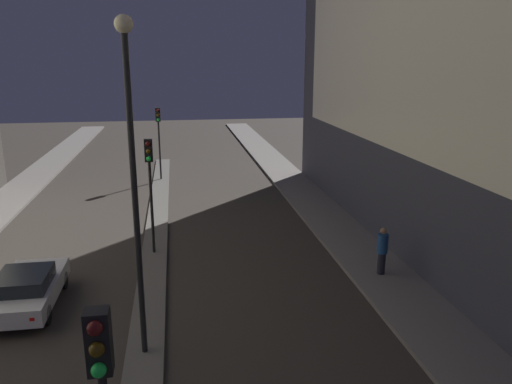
# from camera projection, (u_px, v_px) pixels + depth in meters

# --- Properties ---
(median_strip) EXTENTS (1.05, 37.40, 0.12)m
(median_strip) POSITION_uv_depth(u_px,v_px,m) (156.00, 241.00, 22.46)
(median_strip) COLOR #56544F
(median_strip) RESTS_ON ground
(traffic_light_mid) EXTENTS (0.32, 0.42, 4.78)m
(traffic_light_mid) POSITION_uv_depth(u_px,v_px,m) (150.00, 171.00, 20.05)
(traffic_light_mid) COLOR black
(traffic_light_mid) RESTS_ON median_strip
(traffic_light_far) EXTENTS (0.32, 0.42, 4.78)m
(traffic_light_far) POSITION_uv_depth(u_px,v_px,m) (159.00, 127.00, 32.82)
(traffic_light_far) COLOR black
(traffic_light_far) RESTS_ON median_strip
(street_lamp) EXTENTS (0.45, 0.45, 8.88)m
(street_lamp) POSITION_uv_depth(u_px,v_px,m) (132.00, 155.00, 12.46)
(street_lamp) COLOR black
(street_lamp) RESTS_ON median_strip
(car_left_lane) EXTENTS (1.86, 4.15, 1.34)m
(car_left_lane) POSITION_uv_depth(u_px,v_px,m) (27.00, 289.00, 16.35)
(car_left_lane) COLOR silver
(car_left_lane) RESTS_ON ground
(pedestrian_on_right_sidewalk) EXTENTS (0.40, 0.40, 1.81)m
(pedestrian_on_right_sidewalk) POSITION_uv_depth(u_px,v_px,m) (382.00, 250.00, 18.58)
(pedestrian_on_right_sidewalk) COLOR black
(pedestrian_on_right_sidewalk) RESTS_ON sidewalk_right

